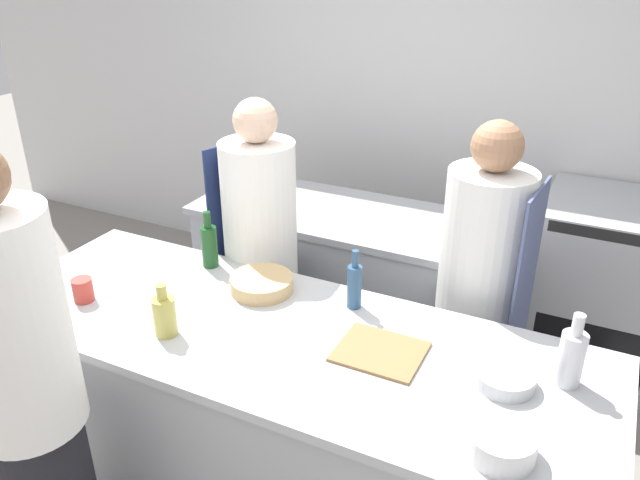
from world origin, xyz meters
TOP-DOWN VIEW (x-y plane):
  - wall_back at (0.00, 2.13)m, footprint 8.00×0.06m
  - prep_counter at (0.00, 0.00)m, footprint 2.54×0.89m
  - pass_counter at (-0.21, 1.20)m, footprint 1.82×0.71m
  - oven_range at (1.11, 1.71)m, footprint 0.72×0.74m
  - chef_at_prep_near at (-0.54, -0.74)m, footprint 0.40×0.38m
  - chef_at_stove at (0.61, 0.74)m, footprint 0.40×0.38m
  - chef_at_pass_far at (-0.45, 0.59)m, footprint 0.42×0.40m
  - bottle_olive_oil at (0.18, 0.30)m, footprint 0.06×0.06m
  - bottle_vinegar at (-0.39, -0.20)m, footprint 0.09×0.09m
  - bottle_wine at (-0.57, 0.34)m, footprint 0.07×0.07m
  - bottle_cooking_oil at (1.04, 0.17)m, footprint 0.09×0.09m
  - bowl_mixing_large at (-0.23, 0.25)m, footprint 0.28×0.28m
  - bowl_prep_small at (0.85, 0.07)m, footprint 0.21×0.21m
  - bowl_ceramic_blue at (0.90, -0.27)m, footprint 0.21×0.21m
  - cup at (-0.87, -0.16)m, footprint 0.09×0.09m
  - cutting_board at (0.40, 0.05)m, footprint 0.32×0.27m

SIDE VIEW (x-z plane):
  - prep_counter at x=0.00m, z-range 0.00..0.89m
  - pass_counter at x=-0.21m, z-range 0.00..0.89m
  - oven_range at x=1.11m, z-range 0.00..1.00m
  - chef_at_stove at x=0.61m, z-range -0.01..1.62m
  - chef_at_pass_far at x=-0.45m, z-range 0.00..1.64m
  - cutting_board at x=0.40m, z-range 0.89..0.90m
  - chef_at_prep_near at x=-0.54m, z-range 0.00..1.80m
  - bowl_prep_small at x=0.85m, z-range 0.89..0.94m
  - bowl_mixing_large at x=-0.23m, z-range 0.89..0.95m
  - bowl_ceramic_blue at x=0.90m, z-range 0.89..0.97m
  - cup at x=-0.87m, z-range 0.89..0.99m
  - bottle_vinegar at x=-0.39m, z-range 0.87..1.09m
  - bottle_olive_oil at x=0.18m, z-range 0.86..1.12m
  - bottle_wine at x=-0.57m, z-range 0.86..1.14m
  - bottle_cooking_oil at x=1.04m, z-range 0.86..1.14m
  - wall_back at x=0.00m, z-range 0.00..2.80m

